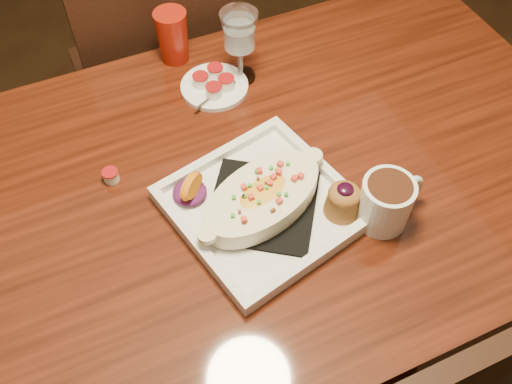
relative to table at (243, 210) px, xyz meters
name	(u,v)px	position (x,y,z in m)	size (l,w,h in m)	color
floor	(247,334)	(0.00, 0.00, -0.65)	(7.00, 7.00, 0.00)	black
table	(243,210)	(0.00, 0.00, 0.00)	(1.50, 0.90, 0.75)	#601F0D
chair_far	(158,77)	(0.00, 0.63, -0.15)	(0.42, 0.42, 0.93)	black
plate	(268,201)	(0.02, -0.08, 0.13)	(0.37, 0.37, 0.08)	white
coffee_mug	(387,200)	(0.20, -0.19, 0.15)	(0.13, 0.10, 0.10)	white
goblet	(239,35)	(0.12, 0.28, 0.21)	(0.08, 0.08, 0.17)	silver
saucer	(214,85)	(0.05, 0.26, 0.11)	(0.15, 0.15, 0.10)	white
creamer_loose	(111,176)	(-0.23, 0.11, 0.11)	(0.03, 0.03, 0.02)	white
red_tumbler	(173,36)	(0.00, 0.40, 0.16)	(0.07, 0.07, 0.12)	#A2190B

